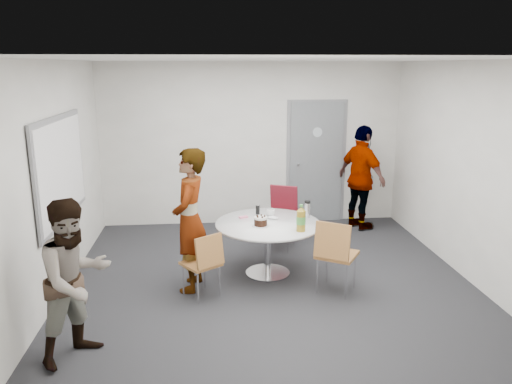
{
  "coord_description": "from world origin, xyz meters",
  "views": [
    {
      "loc": [
        -0.73,
        -5.75,
        2.63
      ],
      "look_at": [
        -0.15,
        0.25,
        1.1
      ],
      "focal_mm": 35.0,
      "sensor_mm": 36.0,
      "label": 1
    }
  ],
  "objects": [
    {
      "name": "floor",
      "position": [
        0.0,
        0.0,
        0.0
      ],
      "size": [
        5.0,
        5.0,
        0.0
      ],
      "primitive_type": "plane",
      "color": "black",
      "rests_on": "ground"
    },
    {
      "name": "ceiling",
      "position": [
        0.0,
        0.0,
        2.7
      ],
      "size": [
        5.0,
        5.0,
        0.0
      ],
      "primitive_type": "plane",
      "rotation": [
        3.14,
        0.0,
        0.0
      ],
      "color": "silver",
      "rests_on": "wall_back"
    },
    {
      "name": "wall_back",
      "position": [
        0.0,
        2.5,
        1.35
      ],
      "size": [
        5.0,
        0.0,
        5.0
      ],
      "primitive_type": "plane",
      "rotation": [
        1.57,
        0.0,
        0.0
      ],
      "color": "beige",
      "rests_on": "floor"
    },
    {
      "name": "wall_left",
      "position": [
        -2.5,
        0.0,
        1.35
      ],
      "size": [
        0.0,
        5.0,
        5.0
      ],
      "primitive_type": "plane",
      "rotation": [
        1.57,
        0.0,
        1.57
      ],
      "color": "beige",
      "rests_on": "floor"
    },
    {
      "name": "wall_right",
      "position": [
        2.5,
        0.0,
        1.35
      ],
      "size": [
        0.0,
        5.0,
        5.0
      ],
      "primitive_type": "plane",
      "rotation": [
        1.57,
        0.0,
        -1.57
      ],
      "color": "beige",
      "rests_on": "floor"
    },
    {
      "name": "wall_front",
      "position": [
        0.0,
        -2.5,
        1.35
      ],
      "size": [
        5.0,
        0.0,
        5.0
      ],
      "primitive_type": "plane",
      "rotation": [
        -1.57,
        0.0,
        0.0
      ],
      "color": "beige",
      "rests_on": "floor"
    },
    {
      "name": "door",
      "position": [
        1.1,
        2.48,
        1.03
      ],
      "size": [
        1.02,
        0.17,
        2.12
      ],
      "color": "slate",
      "rests_on": "wall_back"
    },
    {
      "name": "whiteboard",
      "position": [
        -2.46,
        0.2,
        1.45
      ],
      "size": [
        0.04,
        1.9,
        1.25
      ],
      "color": "gray",
      "rests_on": "wall_left"
    },
    {
      "name": "table",
      "position": [
        0.03,
        0.23,
        0.61
      ],
      "size": [
        1.34,
        1.34,
        1.03
      ],
      "color": "white",
      "rests_on": "floor"
    },
    {
      "name": "chair_near_left",
      "position": [
        -0.8,
        -0.38,
        0.48
      ],
      "size": [
        0.54,
        0.55,
        0.79
      ],
      "rotation": [
        0.0,
        0.0,
        0.62
      ],
      "color": "brown",
      "rests_on": "floor"
    },
    {
      "name": "chair_near_right",
      "position": [
        0.71,
        -0.42,
        0.55
      ],
      "size": [
        0.61,
        0.62,
        0.91
      ],
      "rotation": [
        0.0,
        0.0,
        -0.56
      ],
      "color": "brown",
      "rests_on": "floor"
    },
    {
      "name": "chair_far",
      "position": [
        0.33,
        1.26,
        0.56
      ],
      "size": [
        0.58,
        0.61,
        0.91
      ],
      "rotation": [
        0.0,
        0.0,
        2.71
      ],
      "color": "maroon",
      "rests_on": "floor"
    },
    {
      "name": "person_main",
      "position": [
        -0.96,
        -0.08,
        0.86
      ],
      "size": [
        0.52,
        0.69,
        1.72
      ],
      "primitive_type": "imported",
      "rotation": [
        0.0,
        0.0,
        -1.75
      ],
      "color": "#A5C6EA",
      "rests_on": "floor"
    },
    {
      "name": "person_left",
      "position": [
        -1.95,
        -1.46,
        0.76
      ],
      "size": [
        0.92,
        0.93,
        1.52
      ],
      "primitive_type": "imported",
      "rotation": [
        0.0,
        0.0,
        0.86
      ],
      "color": "white",
      "rests_on": "floor"
    },
    {
      "name": "person_right",
      "position": [
        1.74,
        1.95,
        0.86
      ],
      "size": [
        0.81,
        1.09,
        1.72
      ],
      "primitive_type": "imported",
      "rotation": [
        0.0,
        0.0,
        2.02
      ],
      "color": "black",
      "rests_on": "floor"
    }
  ]
}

